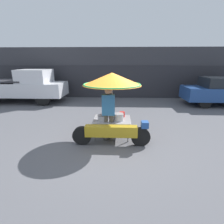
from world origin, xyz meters
TOP-DOWN VIEW (x-y plane):
  - ground_plane at (0.00, 0.00)m, footprint 36.00×36.00m
  - shopfront_building at (0.00, 7.85)m, footprint 28.00×2.06m
  - vendor_motorcycle_cart at (-0.03, 0.41)m, footprint 2.28×1.79m
  - vendor_person at (-0.13, 0.21)m, footprint 0.38×0.22m
  - pickup_truck at (-5.39, 5.20)m, footprint 4.89×1.79m

SIDE VIEW (x-z plane):
  - ground_plane at x=0.00m, z-range 0.00..0.00m
  - vendor_person at x=-0.13m, z-range 0.11..1.78m
  - pickup_truck at x=-5.39m, z-range -0.02..1.91m
  - vendor_motorcycle_cart at x=-0.03m, z-range 0.55..2.62m
  - shopfront_building at x=0.00m, z-range -0.01..3.23m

